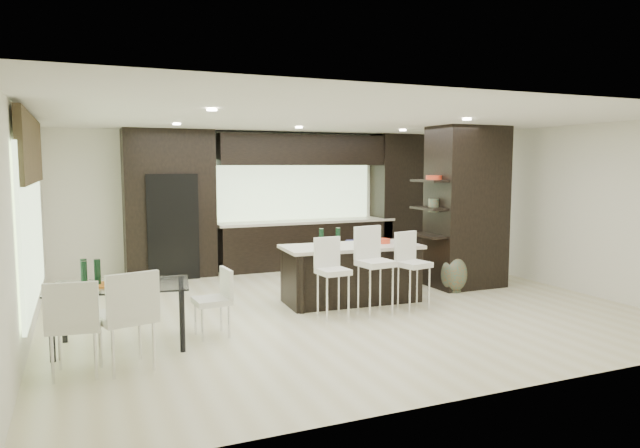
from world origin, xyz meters
name	(u,v)px	position (x,y,z in m)	size (l,w,h in m)	color
ground	(336,306)	(0.00, 0.00, 0.00)	(8.00, 8.00, 0.00)	beige
back_wall	(264,200)	(0.00, 3.50, 1.35)	(8.00, 0.02, 2.70)	white
left_wall	(27,226)	(-4.00, 0.00, 1.35)	(0.02, 7.00, 2.70)	white
right_wall	(548,206)	(4.00, 0.00, 1.35)	(0.02, 7.00, 2.70)	white
ceiling	(336,120)	(0.00, 0.00, 2.70)	(8.00, 7.00, 0.02)	white
window_left	(32,224)	(-3.96, 0.20, 1.35)	(0.04, 3.20, 1.90)	#B2D199
window_back	(292,190)	(0.60, 3.46, 1.55)	(3.40, 0.04, 1.20)	#B2D199
stone_accent	(30,149)	(-3.93, 0.20, 2.25)	(0.08, 3.00, 0.80)	brown
ceiling_spots	(329,122)	(0.00, 0.25, 2.68)	(4.00, 3.00, 0.02)	white
back_cabinetry	(293,201)	(0.50, 3.17, 1.35)	(6.80, 0.68, 2.70)	black
refrigerator	(171,226)	(-1.90, 3.12, 0.95)	(0.90, 0.68, 1.90)	black
partition_column	(466,207)	(2.60, 0.40, 1.35)	(1.20, 0.80, 2.70)	black
kitchen_island	(351,274)	(0.32, 0.14, 0.43)	(2.06, 0.88, 0.86)	black
stool_left	(333,286)	(-0.31, -0.59, 0.44)	(0.39, 0.39, 0.88)	white
stool_mid	(375,279)	(0.32, -0.62, 0.49)	(0.43, 0.43, 0.98)	white
stool_right	(414,278)	(0.95, -0.60, 0.45)	(0.39, 0.39, 0.89)	white
bench	(375,273)	(1.16, 0.97, 0.23)	(1.22, 0.47, 0.47)	black
floor_vase	(455,257)	(2.15, 0.08, 0.58)	(0.43, 0.43, 1.16)	#4E543C
dining_table	(121,316)	(-3.03, -0.79, 0.36)	(1.49, 0.84, 0.72)	white
chair_near	(126,323)	(-3.03, -1.54, 0.47)	(0.51, 0.51, 0.95)	white
chair_far	(76,331)	(-3.50, -1.53, 0.45)	(0.49, 0.49, 0.90)	white
chair_end	(212,306)	(-2.00, -0.79, 0.38)	(0.41, 0.41, 0.76)	white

